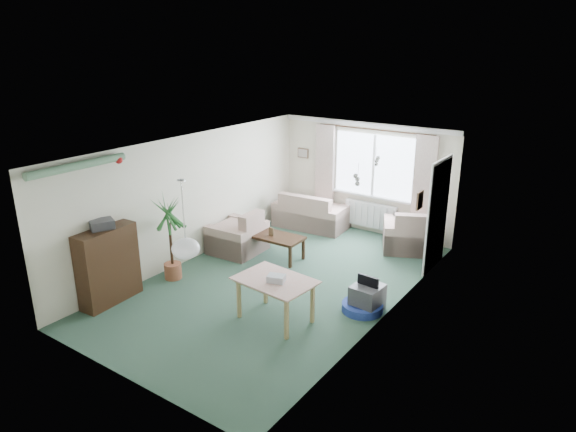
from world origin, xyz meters
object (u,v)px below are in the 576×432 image
Objects in this scene: pet_bed at (362,307)px; bookshelf at (108,266)px; armchair_corner at (408,229)px; tv_cube at (367,298)px; armchair_left at (237,231)px; coffee_table at (277,247)px; dining_table at (275,300)px; sofa at (311,210)px; houseplant at (170,238)px.

bookshelf is at bearing -150.00° from pet_bed.
pet_bed is at bearing 72.72° from armchair_corner.
pet_bed is (-0.05, -0.05, -0.15)m from tv_cube.
armchair_left is (-2.75, -2.03, 0.00)m from armchair_corner.
coffee_table is 2.33m from dining_table.
sofa is 1.67× the size of armchair_corner.
bookshelf is (-0.34, -2.76, 0.19)m from armchair_left.
houseplant reaches higher than armchair_corner.
houseplant is at bearing 76.02° from sofa.
sofa is at bearing 139.24° from tv_cube.
bookshelf is (-1.18, -2.92, 0.39)m from coffee_table.
armchair_corner is 0.63× the size of houseplant.
bookshelf is at bearing -145.62° from tv_cube.
dining_table is at bearing 18.26° from bookshelf.
armchair_corner is at bearing 103.42° from tv_cube.
bookshelf is 1.19× the size of dining_table.
houseplant is 2.39m from dining_table.
pet_bed is (3.15, -0.74, -0.37)m from armchair_left.
armchair_left is at bearing 171.90° from tv_cube.
houseplant reaches higher than pet_bed.
tv_cube is (3.35, 0.91, -0.55)m from houseplant.
sofa is 2.31m from armchair_corner.
houseplant is at bearing -8.14° from armchair_left.
dining_table is (2.19, -1.74, -0.11)m from armchair_left.
armchair_corner is 1.49× the size of pet_bed.
bookshelf is 2.75m from dining_table.
houseplant is (-2.90, -3.63, 0.33)m from armchair_corner.
armchair_left is 0.78× the size of bookshelf.
bookshelf is at bearing -9.80° from armchair_left.
sofa is at bearing 114.79° from dining_table.
tv_cube is (2.36, -0.86, -0.02)m from coffee_table.
sofa is at bearing 77.01° from bookshelf.
bookshelf is at bearing 31.70° from armchair_corner.
houseplant is at bearing -165.46° from pet_bed.
pet_bed is (0.96, 0.99, -0.26)m from dining_table.
bookshelf reaches higher than sofa.
armchair_left is 2.80m from dining_table.
houseplant is at bearing -160.73° from tv_cube.
tv_cube is at bearing -19.99° from coffee_table.
armchair_corner reaches higher than pet_bed.
sofa reaches higher than pet_bed.
bookshelf reaches higher than armchair_left.
pet_bed is at bearing -129.83° from tv_cube.
armchair_corner is at bearing 123.56° from armchair_left.
armchair_left is 1.51× the size of pet_bed.
bookshelf reaches higher than dining_table.
pet_bed is (3.30, 0.86, -0.69)m from houseplant.
sofa is at bearing 101.98° from coffee_table.
houseplant is at bearing 176.68° from dining_table.
pet_bed is at bearing 129.34° from sofa.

